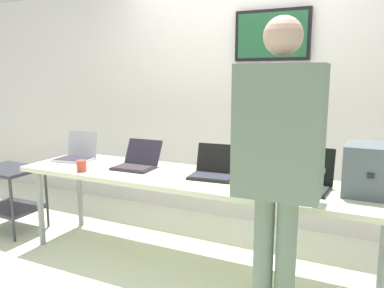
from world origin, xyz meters
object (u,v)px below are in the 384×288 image
at_px(laptop_station_2, 214,170).
at_px(storage_cart, 10,189).
at_px(laptop_station_3, 305,180).
at_px(workbench, 191,182).
at_px(equipment_box, 371,170).
at_px(laptop_station_0, 77,153).
at_px(person, 279,154).
at_px(coffee_mug, 82,166).
at_px(laptop_station_1, 137,162).

xyz_separation_m(laptop_station_2, storage_cart, (-2.05, -0.19, -0.37)).
height_order(laptop_station_2, laptop_station_3, laptop_station_3).
xyz_separation_m(workbench, laptop_station_3, (0.85, 0.05, 0.11)).
bearing_deg(storage_cart, equipment_box, 4.03).
height_order(laptop_station_0, laptop_station_2, laptop_station_0).
bearing_deg(laptop_station_3, workbench, -176.80).
bearing_deg(person, storage_cart, 169.68).
bearing_deg(workbench, coffee_mug, -163.98).
relative_size(workbench, laptop_station_0, 8.42).
relative_size(workbench, laptop_station_1, 8.58).
bearing_deg(laptop_station_0, laptop_station_2, -0.74).
distance_m(workbench, person, 1.10).
distance_m(workbench, laptop_station_3, 0.86).
height_order(workbench, coffee_mug, coffee_mug).
bearing_deg(workbench, laptop_station_1, 174.30).
bearing_deg(person, laptop_station_0, 160.84).
relative_size(laptop_station_0, laptop_station_2, 0.97).
distance_m(laptop_station_2, storage_cart, 2.09).
relative_size(laptop_station_1, person, 0.19).
distance_m(person, coffee_mug, 1.75).
distance_m(laptop_station_0, laptop_station_1, 0.68).
bearing_deg(laptop_station_3, laptop_station_2, 178.62).
bearing_deg(laptop_station_2, workbench, -158.36).
xyz_separation_m(workbench, equipment_box, (1.25, 0.09, 0.21)).
height_order(laptop_station_1, laptop_station_3, laptop_station_3).
bearing_deg(workbench, person, -37.53).
distance_m(laptop_station_0, person, 2.16).
height_order(laptop_station_1, laptop_station_2, laptop_station_2).
height_order(laptop_station_1, coffee_mug, laptop_station_1).
bearing_deg(laptop_station_0, workbench, -3.84).
bearing_deg(laptop_station_3, storage_cart, -176.29).
distance_m(laptop_station_1, storage_cart, 1.42).
bearing_deg(equipment_box, coffee_mug, -170.87).
relative_size(laptop_station_1, laptop_station_2, 0.95).
bearing_deg(storage_cart, laptop_station_0, 17.46).
distance_m(laptop_station_1, laptop_station_3, 1.38).
height_order(equipment_box, person, person).
bearing_deg(laptop_station_1, laptop_station_2, 0.87).
bearing_deg(person, laptop_station_2, 133.39).
relative_size(equipment_box, laptop_station_1, 1.03).
bearing_deg(laptop_station_3, laptop_station_1, 179.75).
relative_size(laptop_station_3, coffee_mug, 3.97).
xyz_separation_m(equipment_box, laptop_station_1, (-1.79, -0.04, -0.11)).
bearing_deg(person, laptop_station_1, 153.32).
distance_m(workbench, laptop_station_2, 0.20).
distance_m(laptop_station_0, laptop_station_3, 2.06).
height_order(laptop_station_0, laptop_station_1, laptop_station_0).
relative_size(laptop_station_2, person, 0.20).
distance_m(laptop_station_1, coffee_mug, 0.45).
bearing_deg(storage_cart, coffee_mug, -6.71).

